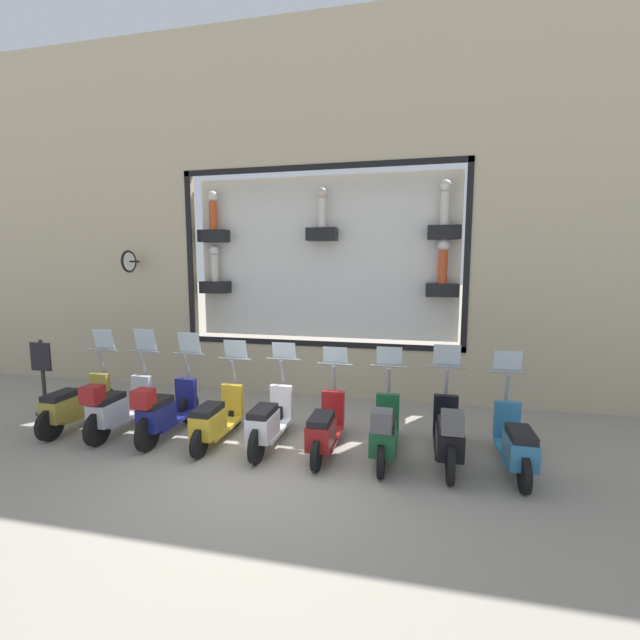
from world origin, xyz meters
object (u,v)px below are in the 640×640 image
Objects in this scene: scooter_red_3 at (325,428)px; scooter_black_1 at (448,434)px; scooter_navy_6 at (164,410)px; scooter_olive_8 at (75,404)px; scooter_green_2 at (384,431)px; shop_sign_post at (43,375)px; scooter_yellow_5 at (216,418)px; scooter_teal_0 at (516,443)px; scooter_white_4 at (269,421)px; scooter_silver_7 at (117,406)px.

scooter_black_1 is at bearing -91.43° from scooter_red_3.
scooter_navy_6 is 1.82m from scooter_olive_8.
scooter_red_3 is at bearing 86.20° from scooter_green_2.
scooter_green_2 is at bearing -95.07° from shop_sign_post.
scooter_yellow_5 is 0.99× the size of scooter_olive_8.
scooter_navy_6 reaches higher than shop_sign_post.
scooter_green_2 is at bearing 92.03° from scooter_teal_0.
scooter_navy_6 is at bearing 91.65° from scooter_white_4.
scooter_red_3 is at bearing -90.14° from scooter_olive_8.
scooter_yellow_5 is at bearing 90.03° from scooter_teal_0.
shop_sign_post is (0.57, 7.55, 0.29)m from scooter_black_1.
scooter_green_2 is 4.55m from scooter_silver_7.
scooter_red_3 is at bearing -90.05° from scooter_yellow_5.
scooter_silver_7 is at bearing -93.50° from scooter_olive_8.
scooter_yellow_5 reaches higher than shop_sign_post.
scooter_silver_7 reaches higher than scooter_red_3.
scooter_white_4 reaches higher than scooter_red_3.
scooter_red_3 is at bearing -89.07° from scooter_navy_6.
scooter_yellow_5 reaches higher than scooter_white_4.
scooter_green_2 is at bearing -92.15° from scooter_white_4.
scooter_white_4 is at bearing -96.17° from shop_sign_post.
scooter_black_1 is 1.82m from scooter_red_3.
scooter_olive_8 is at bearing 88.24° from scooter_navy_6.
scooter_red_3 is at bearing 90.08° from scooter_teal_0.
scooter_green_2 reaches higher than scooter_white_4.
scooter_olive_8 is (0.06, 1.82, -0.05)m from scooter_navy_6.
shop_sign_post is at bearing 84.72° from scooter_red_3.
scooter_white_4 is 1.01× the size of scooter_yellow_5.
scooter_red_3 is at bearing -89.30° from scooter_silver_7.
scooter_yellow_5 is 0.99× the size of scooter_navy_6.
scooter_green_2 reaches higher than shop_sign_post.
scooter_silver_7 is (0.00, 0.91, 0.00)m from scooter_navy_6.
scooter_red_3 is 1.00× the size of scooter_yellow_5.
scooter_silver_7 is at bearing 90.43° from scooter_teal_0.
scooter_olive_8 reaches higher than shop_sign_post.
scooter_white_4 is 1.00× the size of scooter_silver_7.
scooter_red_3 is 2.73m from scooter_navy_6.
scooter_navy_6 reaches higher than scooter_black_1.
scooter_silver_7 is at bearing 89.98° from scooter_navy_6.
scooter_silver_7 reaches higher than scooter_green_2.
scooter_green_2 reaches higher than scooter_red_3.
scooter_green_2 is 0.99× the size of scooter_olive_8.
scooter_silver_7 is 2.18m from shop_sign_post.
scooter_silver_7 is (-0.04, 3.64, 0.08)m from scooter_red_3.
scooter_black_1 is 6.37m from scooter_olive_8.
scooter_black_1 is at bearing -90.01° from scooter_navy_6.
scooter_silver_7 reaches higher than scooter_white_4.
scooter_yellow_5 is 0.91m from scooter_navy_6.
scooter_white_4 is 1.00× the size of scooter_olive_8.
scooter_navy_6 reaches higher than scooter_yellow_5.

